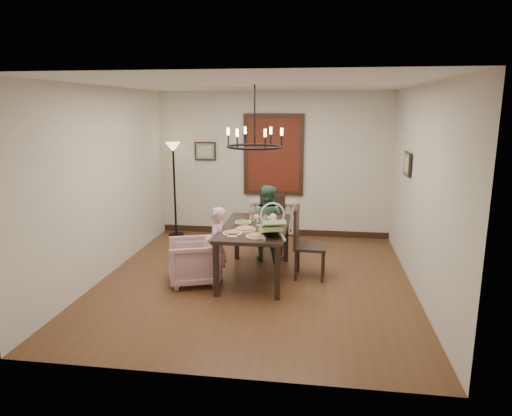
% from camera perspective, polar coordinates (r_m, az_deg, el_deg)
% --- Properties ---
extents(room_shell, '(4.51, 5.00, 2.81)m').
position_cam_1_polar(room_shell, '(6.79, 0.36, 3.22)').
color(room_shell, brown).
rests_on(room_shell, ground).
extents(dining_table, '(0.95, 1.68, 0.79)m').
position_cam_1_polar(dining_table, '(6.72, -0.15, -3.00)').
color(dining_table, black).
rests_on(dining_table, room_shell).
extents(chair_far, '(0.46, 0.46, 1.01)m').
position_cam_1_polar(chair_far, '(7.92, 1.95, -2.06)').
color(chair_far, black).
rests_on(chair_far, room_shell).
extents(chair_right, '(0.49, 0.49, 1.07)m').
position_cam_1_polar(chair_right, '(6.81, 6.83, -4.30)').
color(chair_right, black).
rests_on(chair_right, room_shell).
extents(armchair, '(0.89, 0.88, 0.64)m').
position_cam_1_polar(armchair, '(6.68, -7.86, -6.63)').
color(armchair, '#D2A1AD').
rests_on(armchair, room_shell).
extents(elderly_woman, '(0.23, 0.35, 0.93)m').
position_cam_1_polar(elderly_woman, '(6.57, -4.94, -5.53)').
color(elderly_woman, '#D797B5').
rests_on(elderly_woman, room_shell).
extents(seated_man, '(0.60, 0.53, 1.05)m').
position_cam_1_polar(seated_man, '(7.56, 1.31, -2.63)').
color(seated_man, '#3D674D').
rests_on(seated_man, room_shell).
extents(baby_bouncer, '(0.48, 0.57, 0.32)m').
position_cam_1_polar(baby_bouncer, '(6.13, 2.01, -2.16)').
color(baby_bouncer, '#BACF8F').
rests_on(baby_bouncer, dining_table).
extents(salad_bowl, '(0.28, 0.28, 0.07)m').
position_cam_1_polar(salad_bowl, '(6.72, -1.63, -1.93)').
color(salad_bowl, white).
rests_on(salad_bowl, dining_table).
extents(pizza_platter, '(0.29, 0.29, 0.04)m').
position_cam_1_polar(pizza_platter, '(6.47, -1.32, -2.64)').
color(pizza_platter, tan).
rests_on(pizza_platter, dining_table).
extents(drinking_glass, '(0.06, 0.06, 0.13)m').
position_cam_1_polar(drinking_glass, '(6.84, 0.60, -1.42)').
color(drinking_glass, silver).
rests_on(drinking_glass, dining_table).
extents(window_blinds, '(1.00, 0.03, 1.40)m').
position_cam_1_polar(window_blinds, '(8.83, 2.21, 6.67)').
color(window_blinds, maroon).
rests_on(window_blinds, room_shell).
extents(radiator, '(0.92, 0.12, 0.62)m').
position_cam_1_polar(radiator, '(9.06, 2.16, -1.20)').
color(radiator, silver).
rests_on(radiator, room_shell).
extents(picture_back, '(0.42, 0.03, 0.36)m').
position_cam_1_polar(picture_back, '(9.07, -6.36, 7.08)').
color(picture_back, black).
rests_on(picture_back, room_shell).
extents(picture_right, '(0.03, 0.42, 0.36)m').
position_cam_1_polar(picture_right, '(7.34, 18.39, 5.25)').
color(picture_right, black).
rests_on(picture_right, room_shell).
extents(floor_lamp, '(0.30, 0.30, 1.80)m').
position_cam_1_polar(floor_lamp, '(9.02, -10.14, 2.12)').
color(floor_lamp, black).
rests_on(floor_lamp, room_shell).
extents(chandelier, '(0.80, 0.80, 0.04)m').
position_cam_1_polar(chandelier, '(6.50, -0.16, 7.68)').
color(chandelier, black).
rests_on(chandelier, room_shell).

